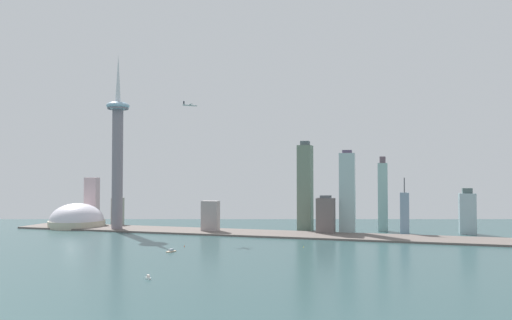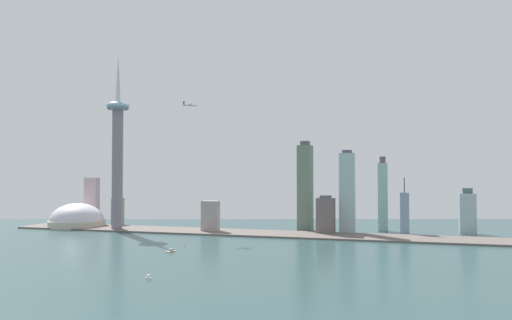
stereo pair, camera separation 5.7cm
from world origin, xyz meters
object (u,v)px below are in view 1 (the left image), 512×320
object	(u,v)px
skyscraper_2	(467,213)
channel_buoy_2	(303,247)
observation_tower	(118,147)
skyscraper_4	(347,193)
stadium_dome	(77,221)
skyscraper_8	(210,217)
skyscraper_6	(305,187)
channel_buoy_1	(184,246)
airplane	(190,105)
boat_3	(171,251)
skyscraper_7	(383,196)
skyscraper_10	(326,216)
skyscraper_9	(92,201)
skyscraper_3	(405,213)
skyscraper_5	(118,211)
boat_0	(148,278)

from	to	relation	value
skyscraper_2	channel_buoy_2	distance (m)	301.65
observation_tower	skyscraper_4	xyz separation A→B (m)	(368.21, 60.87, -74.11)
stadium_dome	skyscraper_8	world-z (taller)	skyscraper_8
skyscraper_6	channel_buoy_1	distance (m)	257.24
stadium_dome	skyscraper_6	bearing A→B (deg)	9.38
skyscraper_8	airplane	distance (m)	179.23
boat_3	channel_buoy_2	world-z (taller)	boat_3
skyscraper_7	skyscraper_10	world-z (taller)	skyscraper_7
skyscraper_9	airplane	xyz separation A→B (m)	(233.70, -82.18, 157.79)
skyscraper_3	stadium_dome	bearing A→B (deg)	-173.47
observation_tower	skyscraper_5	world-z (taller)	observation_tower
skyscraper_8	boat_0	bearing A→B (deg)	-77.43
stadium_dome	skyscraper_4	xyz separation A→B (m)	(460.65, 39.69, 52.58)
skyscraper_4	skyscraper_5	distance (m)	414.74
channel_buoy_2	channel_buoy_1	bearing A→B (deg)	-165.69
boat_3	channel_buoy_2	bearing A→B (deg)	137.98
skyscraper_4	skyscraper_6	bearing A→B (deg)	160.75
skyscraper_4	channel_buoy_2	distance (m)	173.56
stadium_dome	skyscraper_2	world-z (taller)	skyscraper_2
skyscraper_3	skyscraper_10	distance (m)	123.12
stadium_dome	skyscraper_6	xyz separation A→B (m)	(389.88, 64.40, 60.24)
boat_0	channel_buoy_1	bearing A→B (deg)	139.39
observation_tower	boat_0	size ratio (longest dim) A/B	40.69
observation_tower	skyscraper_10	world-z (taller)	observation_tower
skyscraper_2	skyscraper_9	size ratio (longest dim) A/B	0.82
skyscraper_2	skyscraper_10	distance (m)	220.00
observation_tower	skyscraper_10	distance (m)	356.87
observation_tower	skyscraper_4	world-z (taller)	observation_tower
channel_buoy_1	airplane	world-z (taller)	airplane
skyscraper_6	channel_buoy_2	xyz separation A→B (m)	(31.21, -181.63, -70.40)
airplane	skyscraper_2	bearing A→B (deg)	-24.98
observation_tower	airplane	world-z (taller)	observation_tower
skyscraper_2	skyscraper_7	size ratio (longest dim) A/B	0.59
skyscraper_7	skyscraper_10	size ratio (longest dim) A/B	2.03
channel_buoy_2	airplane	size ratio (longest dim) A/B	0.08
skyscraper_5	boat_0	world-z (taller)	skyscraper_5
skyscraper_8	boat_0	size ratio (longest dim) A/B	6.99
skyscraper_3	skyscraper_9	size ratio (longest dim) A/B	1.01
skyscraper_10	airplane	distance (m)	272.95
stadium_dome	skyscraper_10	xyz separation A→B (m)	(429.39, 22.59, 17.59)
skyscraper_3	skyscraper_4	xyz separation A→B (m)	(-85.18, -22.76, 31.39)
skyscraper_4	channel_buoy_2	xyz separation A→B (m)	(-39.56, -156.91, -62.74)
skyscraper_2	skyscraper_4	xyz separation A→B (m)	(-178.54, -48.97, 30.55)
skyscraper_3	airplane	world-z (taller)	airplane
skyscraper_8	skyscraper_2	bearing A→B (deg)	13.30
skyscraper_3	channel_buoy_1	size ratio (longest dim) A/B	34.60
airplane	channel_buoy_1	bearing A→B (deg)	-108.68
skyscraper_6	airplane	xyz separation A→B (m)	(-166.66, -89.43, 129.77)
skyscraper_2	boat_0	world-z (taller)	skyscraper_2
skyscraper_2	skyscraper_4	bearing A→B (deg)	-164.66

